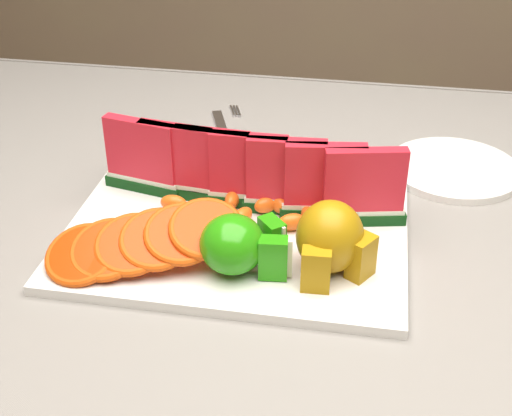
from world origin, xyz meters
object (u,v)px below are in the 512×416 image
platter (237,232)px  pear_cluster (331,240)px  side_plate (454,169)px  apple_cluster (239,245)px  fork (225,132)px

platter → pear_cluster: bearing=-28.1°
pear_cluster → side_plate: bearing=60.8°
platter → apple_cluster: 0.09m
side_plate → fork: side_plate is taller
apple_cluster → fork: (-0.09, 0.35, -0.04)m
pear_cluster → fork: size_ratio=0.52×
side_plate → apple_cluster: bearing=-130.6°
platter → pear_cluster: (0.12, -0.06, 0.04)m
platter → fork: (-0.07, 0.27, -0.00)m
platter → fork: bearing=105.0°
apple_cluster → pear_cluster: size_ratio=1.11×
pear_cluster → fork: pear_cluster is taller
apple_cluster → side_plate: size_ratio=0.51×
side_plate → platter: bearing=-142.0°
apple_cluster → fork: bearing=104.6°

